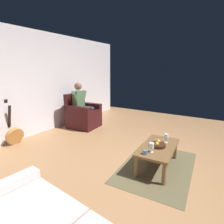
# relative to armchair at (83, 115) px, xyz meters

# --- Properties ---
(ground_plane) EXTENTS (7.56, 7.56, 0.00)m
(ground_plane) POSITION_rel_armchair_xyz_m (0.88, 2.49, -0.34)
(ground_plane) COLOR #A0724A
(wall_back) EXTENTS (6.70, 0.06, 2.60)m
(wall_back) POSITION_rel_armchair_xyz_m (0.88, -0.67, 0.96)
(wall_back) COLOR silver
(wall_back) RESTS_ON ground
(rug) EXTENTS (1.79, 1.24, 0.01)m
(rug) POSITION_rel_armchair_xyz_m (1.03, 2.59, -0.34)
(rug) COLOR brown
(rug) RESTS_ON ground
(armchair) EXTENTS (0.81, 0.85, 0.98)m
(armchair) POSITION_rel_armchair_xyz_m (0.00, 0.00, 0.00)
(armchair) COLOR #340F12
(armchair) RESTS_ON ground
(person_seated) EXTENTS (0.63, 0.60, 1.29)m
(person_seated) POSITION_rel_armchair_xyz_m (0.00, -0.01, 0.36)
(person_seated) COLOR #4F6D49
(person_seated) RESTS_ON ground
(coffee_table) EXTENTS (1.05, 0.59, 0.39)m
(coffee_table) POSITION_rel_armchair_xyz_m (1.03, 2.59, -0.01)
(coffee_table) COLOR brown
(coffee_table) RESTS_ON ground
(guitar) EXTENTS (0.38, 0.32, 1.02)m
(guitar) POSITION_rel_armchair_xyz_m (1.79, -0.47, -0.12)
(guitar) COLOR #B47738
(guitar) RESTS_ON ground
(wine_glass_near) EXTENTS (0.08, 0.08, 0.15)m
(wine_glass_near) POSITION_rel_armchair_xyz_m (1.31, 2.57, 0.14)
(wine_glass_near) COLOR silver
(wine_glass_near) RESTS_ON coffee_table
(wine_glass_far) EXTENTS (0.07, 0.07, 0.16)m
(wine_glass_far) POSITION_rel_armchair_xyz_m (0.81, 2.66, 0.16)
(wine_glass_far) COLOR silver
(wine_glass_far) RESTS_ON coffee_table
(fruit_bowl) EXTENTS (0.25, 0.25, 0.11)m
(fruit_bowl) POSITION_rel_armchair_xyz_m (1.05, 2.59, 0.08)
(fruit_bowl) COLOR #381C13
(fruit_bowl) RESTS_ON coffee_table
(candle_jar) EXTENTS (0.07, 0.07, 0.06)m
(candle_jar) POSITION_rel_armchair_xyz_m (1.43, 2.51, 0.08)
(candle_jar) COLOR slate
(candle_jar) RESTS_ON coffee_table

